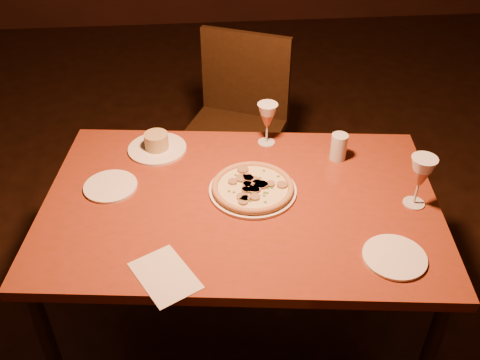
{
  "coord_description": "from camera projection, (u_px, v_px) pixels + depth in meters",
  "views": [
    {
      "loc": [
        -0.04,
        -1.71,
        1.99
      ],
      "look_at": [
        0.09,
        -0.17,
        0.81
      ],
      "focal_mm": 40.0,
      "sensor_mm": 36.0,
      "label": 1
    }
  ],
  "objects": [
    {
      "name": "water_tumbler",
      "position": [
        339.0,
        147.0,
        2.11
      ],
      "size": [
        0.07,
        0.07,
        0.11
      ],
      "primitive_type": "cylinder",
      "color": "silver",
      "rests_on": "dining_table"
    },
    {
      "name": "wine_glass_far",
      "position": [
        267.0,
        124.0,
        2.17
      ],
      "size": [
        0.08,
        0.08,
        0.18
      ],
      "primitive_type": null,
      "color": "#AA6246",
      "rests_on": "dining_table"
    },
    {
      "name": "chair_far",
      "position": [
        236.0,
        121.0,
        2.77
      ],
      "size": [
        0.62,
        0.62,
        0.98
      ],
      "rotation": [
        0.0,
        0.0,
        -0.43
      ],
      "color": "black",
      "rests_on": "floor"
    },
    {
      "name": "side_plate_near",
      "position": [
        395.0,
        257.0,
        1.7
      ],
      "size": [
        0.2,
        0.2,
        0.01
      ],
      "primitive_type": "cylinder",
      "color": "white",
      "rests_on": "dining_table"
    },
    {
      "name": "dining_table",
      "position": [
        241.0,
        213.0,
        1.97
      ],
      "size": [
        1.52,
        1.08,
        0.76
      ],
      "rotation": [
        0.0,
        0.0,
        -0.12
      ],
      "color": "maroon",
      "rests_on": "floor"
    },
    {
      "name": "pizza_plate",
      "position": [
        253.0,
        188.0,
        1.96
      ],
      "size": [
        0.32,
        0.32,
        0.04
      ],
      "color": "white",
      "rests_on": "dining_table"
    },
    {
      "name": "ramekin_saucer",
      "position": [
        157.0,
        145.0,
        2.17
      ],
      "size": [
        0.24,
        0.24,
        0.08
      ],
      "color": "white",
      "rests_on": "dining_table"
    },
    {
      "name": "wine_glass_right",
      "position": [
        419.0,
        182.0,
        1.85
      ],
      "size": [
        0.09,
        0.09,
        0.2
      ],
      "primitive_type": null,
      "color": "#AA6246",
      "rests_on": "dining_table"
    },
    {
      "name": "menu_card",
      "position": [
        165.0,
        275.0,
        1.64
      ],
      "size": [
        0.24,
        0.27,
        0.0
      ],
      "primitive_type": "cube",
      "rotation": [
        0.0,
        0.0,
        0.51
      ],
      "color": "beige",
      "rests_on": "dining_table"
    },
    {
      "name": "floor",
      "position": [
        217.0,
        294.0,
        2.56
      ],
      "size": [
        7.0,
        7.0,
        0.0
      ],
      "primitive_type": "plane",
      "color": "black",
      "rests_on": "ground"
    },
    {
      "name": "side_plate_left",
      "position": [
        111.0,
        186.0,
        1.99
      ],
      "size": [
        0.2,
        0.2,
        0.01
      ],
      "primitive_type": "cylinder",
      "color": "white",
      "rests_on": "dining_table"
    }
  ]
}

